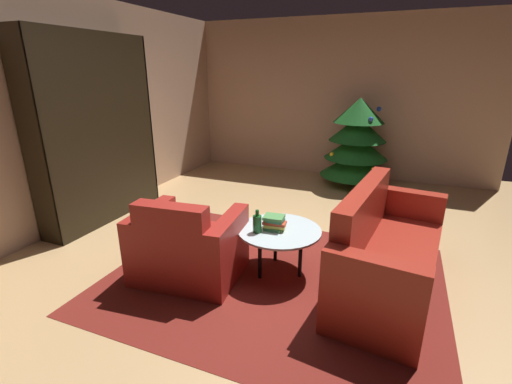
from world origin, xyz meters
name	(u,v)px	position (x,y,z in m)	size (l,w,h in m)	color
ground_plane	(275,255)	(0.00, 0.00, 0.00)	(8.03, 8.03, 0.00)	tan
wall_back	(339,99)	(0.00, 3.37, 1.36)	(5.34, 0.06, 2.72)	tan
wall_left	(69,113)	(-2.64, 0.00, 1.36)	(0.06, 6.81, 2.72)	tan
area_rug	(274,278)	(0.14, -0.43, 0.00)	(2.99, 2.40, 0.01)	maroon
bookshelf_unit	(103,127)	(-2.40, 0.26, 1.17)	(0.35, 1.72, 2.28)	black
armchair_red	(188,247)	(-0.62, -0.68, 0.30)	(1.01, 0.85, 0.81)	maroon
couch_red	(386,256)	(1.09, -0.19, 0.31)	(0.92, 1.81, 0.92)	maroon
coffee_table	(279,233)	(0.14, -0.29, 0.41)	(0.79, 0.79, 0.45)	black
book_stack_on_table	(274,223)	(0.10, -0.31, 0.52)	(0.22, 0.17, 0.13)	#3C854D
bottle_on_table	(257,223)	(-0.03, -0.43, 0.54)	(0.08, 0.08, 0.22)	#185620
decorated_tree	(357,143)	(0.43, 2.79, 0.73)	(1.13, 1.13, 1.44)	brown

